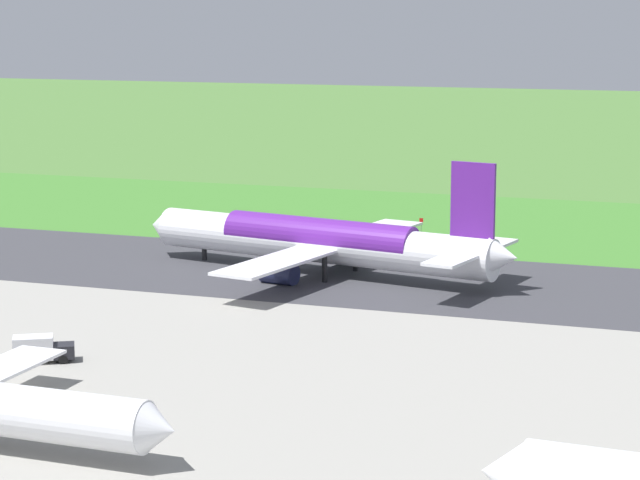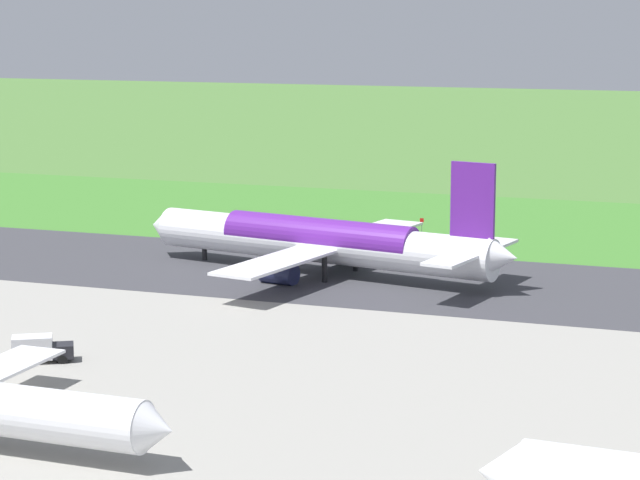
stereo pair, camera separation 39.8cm
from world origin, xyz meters
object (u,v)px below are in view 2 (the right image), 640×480
object	(u,v)px
airliner_main	(323,241)
traffic_cone_orange	(387,227)
service_truck_baggage	(40,348)
no_stopping_sign	(422,224)

from	to	relation	value
airliner_main	traffic_cone_orange	size ratio (longest dim) A/B	97.92
service_truck_baggage	traffic_cone_orange	distance (m)	84.41
airliner_main	service_truck_baggage	bearing A→B (deg)	75.98
service_truck_baggage	no_stopping_sign	bearing A→B (deg)	-101.07
service_truck_baggage	traffic_cone_orange	bearing A→B (deg)	-96.79
airliner_main	no_stopping_sign	distance (m)	34.40
no_stopping_sign	service_truck_baggage	bearing A→B (deg)	78.93
traffic_cone_orange	service_truck_baggage	bearing A→B (deg)	83.21
service_truck_baggage	no_stopping_sign	xyz separation A→B (m)	(-16.06, -82.07, -0.01)
airliner_main	traffic_cone_orange	xyz separation A→B (m)	(2.02, -35.76, -4.08)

